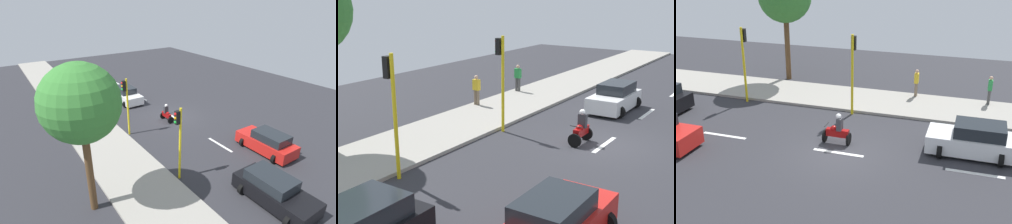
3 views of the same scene
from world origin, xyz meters
The scene contains 12 objects.
ground_plane centered at (0.00, 0.00, -0.05)m, with size 40.00×60.00×0.10m, color #2D2D33.
sidewalk centered at (7.00, 0.00, 0.07)m, with size 4.00×60.00×0.15m, color #9E998E.
lane_stripe_north centered at (0.00, -6.00, 0.01)m, with size 0.20×2.40×0.01m, color white.
lane_stripe_mid centered at (0.00, 0.00, 0.01)m, with size 0.20×2.40×0.01m, color white.
lane_stripe_south centered at (0.00, 6.00, 0.01)m, with size 0.20×2.40×0.01m, color white.
car_white centered at (1.77, -5.79, 0.71)m, with size 2.21×3.91×1.52m.
car_red centered at (-2.05, 8.40, 0.71)m, with size 2.18×4.01×1.52m.
motorcycle centered at (0.96, 0.37, 0.64)m, with size 0.60×1.30×1.53m.
pedestrian_near_signal centered at (8.52, -2.14, 1.06)m, with size 0.40×0.24×1.69m.
pedestrian_by_tree centered at (8.46, -6.43, 1.06)m, with size 0.40×0.24×1.69m.
traffic_light_corner centered at (4.85, 7.49, 2.93)m, with size 0.49×0.24×4.50m.
traffic_light_midblock centered at (4.85, 0.81, 2.93)m, with size 0.49×0.24×4.50m.
Camera 2 is at (-6.95, 18.23, 6.66)m, focal length 49.69 mm.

